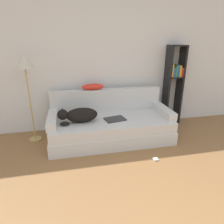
# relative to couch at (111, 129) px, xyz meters

# --- Properties ---
(wall_back) EXTENTS (7.39, 0.06, 2.70)m
(wall_back) POSITION_rel_couch_xyz_m (0.03, 0.66, 1.15)
(wall_back) COLOR silver
(wall_back) RESTS_ON ground_plane
(couch) EXTENTS (2.12, 0.95, 0.41)m
(couch) POSITION_rel_couch_xyz_m (0.00, 0.00, 0.00)
(couch) COLOR silver
(couch) RESTS_ON ground_plane
(couch_backrest) EXTENTS (2.08, 0.15, 0.42)m
(couch_backrest) POSITION_rel_couch_xyz_m (-0.00, 0.40, 0.42)
(couch_backrest) COLOR silver
(couch_backrest) RESTS_ON couch
(couch_arm_left) EXTENTS (0.15, 0.76, 0.14)m
(couch_arm_left) POSITION_rel_couch_xyz_m (-0.98, -0.01, 0.28)
(couch_arm_left) COLOR silver
(couch_arm_left) RESTS_ON couch
(couch_arm_right) EXTENTS (0.15, 0.76, 0.14)m
(couch_arm_right) POSITION_rel_couch_xyz_m (0.98, -0.01, 0.28)
(couch_arm_right) COLOR silver
(couch_arm_right) RESTS_ON couch
(dog) EXTENTS (0.66, 0.28, 0.26)m
(dog) POSITION_rel_couch_xyz_m (-0.55, -0.05, 0.33)
(dog) COLOR black
(dog) RESTS_ON couch
(laptop) EXTENTS (0.38, 0.31, 0.02)m
(laptop) POSITION_rel_couch_xyz_m (0.06, -0.08, 0.22)
(laptop) COLOR #2D2D30
(laptop) RESTS_ON couch
(throw_pillow) EXTENTS (0.41, 0.15, 0.11)m
(throw_pillow) POSITION_rel_couch_xyz_m (-0.25, 0.42, 0.69)
(throw_pillow) COLOR red
(throw_pillow) RESTS_ON couch_backrest
(bookshelf) EXTENTS (0.33, 0.26, 1.61)m
(bookshelf) POSITION_rel_couch_xyz_m (1.41, 0.48, 0.71)
(bookshelf) COLOR black
(bookshelf) RESTS_ON ground_plane
(floor_lamp) EXTENTS (0.29, 0.29, 1.50)m
(floor_lamp) POSITION_rel_couch_xyz_m (-1.34, 0.26, 1.09)
(floor_lamp) COLOR tan
(floor_lamp) RESTS_ON ground_plane
(power_adapter) EXTENTS (0.07, 0.07, 0.02)m
(power_adapter) POSITION_rel_couch_xyz_m (0.53, -0.80, -0.19)
(power_adapter) COLOR silver
(power_adapter) RESTS_ON ground_plane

